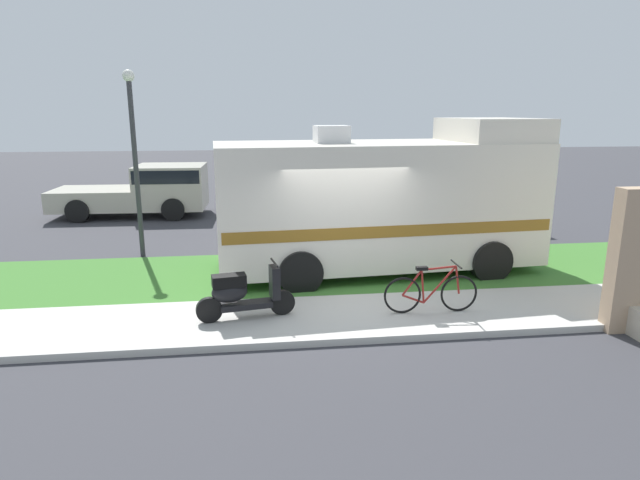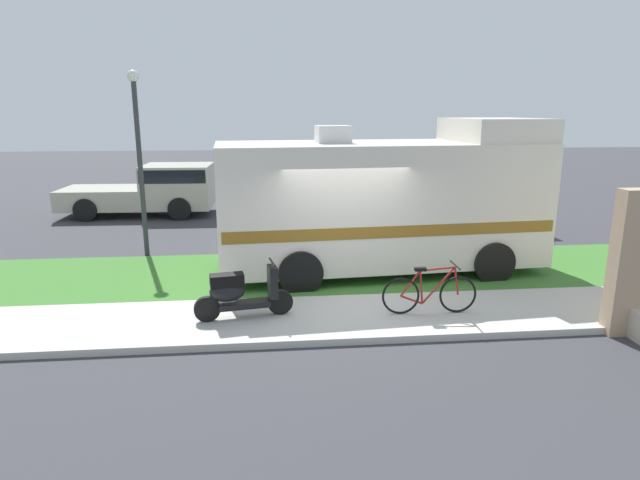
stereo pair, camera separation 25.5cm
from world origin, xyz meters
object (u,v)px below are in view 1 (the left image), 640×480
object	(u,v)px
scooter	(242,293)
street_lamp_post	(134,147)
motorhome_rv	(383,201)
pickup_truck_far	(148,189)
pickup_truck_near	(440,195)
bicycle	(431,292)

from	to	relation	value
scooter	street_lamp_post	world-z (taller)	street_lamp_post
motorhome_rv	street_lamp_post	size ratio (longest dim) A/B	1.60
pickup_truck_far	pickup_truck_near	bearing A→B (deg)	-16.63
pickup_truck_far	street_lamp_post	distance (m)	5.79
bicycle	street_lamp_post	world-z (taller)	street_lamp_post
motorhome_rv	scooter	xyz separation A→B (m)	(-3.08, -2.77, -1.04)
motorhome_rv	scooter	bearing A→B (deg)	-137.99
motorhome_rv	pickup_truck_far	world-z (taller)	motorhome_rv
pickup_truck_near	pickup_truck_far	distance (m)	9.85
bicycle	street_lamp_post	distance (m)	7.92
motorhome_rv	bicycle	world-z (taller)	motorhome_rv
bicycle	pickup_truck_near	size ratio (longest dim) A/B	0.28
pickup_truck_near	street_lamp_post	bearing A→B (deg)	-163.05
pickup_truck_near	motorhome_rv	bearing A→B (deg)	-122.90
street_lamp_post	motorhome_rv	bearing A→B (deg)	-19.51
pickup_truck_near	pickup_truck_far	xyz separation A→B (m)	(-9.44, 2.82, -0.04)
pickup_truck_far	scooter	bearing A→B (deg)	-71.75
motorhome_rv	bicycle	xyz separation A→B (m)	(0.19, -2.88, -1.13)
motorhome_rv	pickup_truck_far	bearing A→B (deg)	130.86
motorhome_rv	scooter	world-z (taller)	motorhome_rv
scooter	pickup_truck_near	size ratio (longest dim) A/B	0.29
motorhome_rv	bicycle	size ratio (longest dim) A/B	4.29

